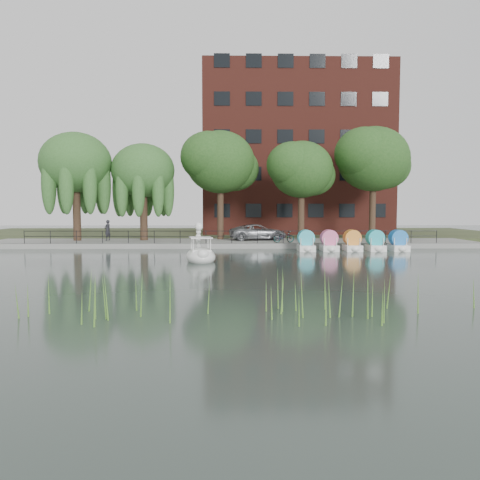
{
  "coord_description": "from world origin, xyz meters",
  "views": [
    {
      "loc": [
        0.09,
        -22.91,
        3.18
      ],
      "look_at": [
        0.5,
        4.0,
        1.3
      ],
      "focal_mm": 35.0,
      "sensor_mm": 36.0,
      "label": 1
    }
  ],
  "objects_px": {
    "minivan": "(258,231)",
    "swan_boat": "(201,253)",
    "pedestrian": "(108,229)",
    "bicycle": "(284,236)"
  },
  "relations": [
    {
      "from": "minivan",
      "to": "pedestrian",
      "type": "bearing_deg",
      "value": 80.49
    },
    {
      "from": "swan_boat",
      "to": "minivan",
      "type": "bearing_deg",
      "value": 61.72
    },
    {
      "from": "pedestrian",
      "to": "swan_boat",
      "type": "relative_size",
      "value": 0.67
    },
    {
      "from": "bicycle",
      "to": "pedestrian",
      "type": "xyz_separation_m",
      "value": [
        -14.57,
        2.44,
        0.49
      ]
    },
    {
      "from": "pedestrian",
      "to": "swan_boat",
      "type": "xyz_separation_m",
      "value": [
        8.65,
        -12.07,
        -0.89
      ]
    },
    {
      "from": "minivan",
      "to": "swan_boat",
      "type": "xyz_separation_m",
      "value": [
        -4.03,
        -12.46,
        -0.67
      ]
    },
    {
      "from": "bicycle",
      "to": "swan_boat",
      "type": "xyz_separation_m",
      "value": [
        -5.92,
        -9.63,
        -0.4
      ]
    },
    {
      "from": "minivan",
      "to": "swan_boat",
      "type": "bearing_deg",
      "value": 150.8
    },
    {
      "from": "minivan",
      "to": "pedestrian",
      "type": "distance_m",
      "value": 12.69
    },
    {
      "from": "minivan",
      "to": "pedestrian",
      "type": "height_order",
      "value": "pedestrian"
    }
  ]
}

